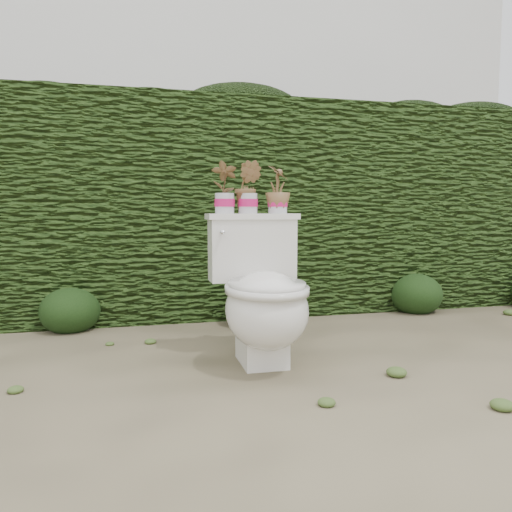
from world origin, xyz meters
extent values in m
plane|color=gray|center=(0.00, 0.00, 0.00)|extent=(60.00, 60.00, 0.00)
cube|color=#39591D|center=(0.00, 1.60, 0.80)|extent=(8.00, 1.00, 1.60)
cube|color=silver|center=(0.60, 6.00, 2.00)|extent=(8.00, 3.50, 4.00)
cube|color=silver|center=(-0.21, 0.10, 0.10)|extent=(0.22, 0.30, 0.20)
ellipsoid|color=silver|center=(-0.21, 0.00, 0.30)|extent=(0.42, 0.52, 0.39)
cube|color=silver|center=(-0.21, 0.32, 0.57)|extent=(0.47, 0.18, 0.34)
cube|color=silver|center=(-0.21, 0.32, 0.76)|extent=(0.50, 0.20, 0.03)
cylinder|color=silver|center=(-0.40, 0.23, 0.68)|extent=(0.02, 0.06, 0.02)
sphere|color=silver|center=(-0.40, 0.20, 0.68)|extent=(0.03, 0.03, 0.03)
imported|color=#3A7424|center=(-0.36, 0.32, 0.91)|extent=(0.17, 0.15, 0.27)
imported|color=#3A7424|center=(-0.23, 0.32, 0.91)|extent=(0.19, 0.18, 0.27)
imported|color=#3A7424|center=(-0.06, 0.32, 0.90)|extent=(0.17, 0.17, 0.25)
ellipsoid|color=#213B14|center=(-1.26, 1.11, 0.16)|extent=(0.39, 0.39, 0.31)
ellipsoid|color=#213B14|center=(-0.04, 0.97, 0.15)|extent=(0.38, 0.38, 0.31)
ellipsoid|color=#213B14|center=(1.30, 1.08, 0.16)|extent=(0.41, 0.41, 0.33)
camera|label=1|loc=(-0.86, -2.35, 0.80)|focal=35.00mm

